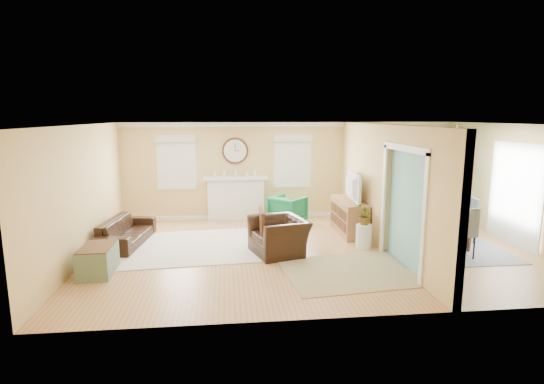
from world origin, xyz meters
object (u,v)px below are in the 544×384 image
object	(u,v)px
credenza	(349,217)
sofa	(126,231)
eames_chair	(279,236)
dining_table	(431,230)
green_chair	(288,210)

from	to	relation	value
credenza	sofa	bearing A→B (deg)	-176.15
eames_chair	dining_table	distance (m)	3.45
green_chair	dining_table	xyz separation A→B (m)	(2.90, -2.04, -0.06)
sofa	eames_chair	bearing A→B (deg)	-100.20
eames_chair	dining_table	bearing A→B (deg)	80.12
eames_chair	dining_table	xyz separation A→B (m)	(3.43, 0.37, -0.07)
green_chair	credenza	size ratio (longest dim) A/B	0.52
credenza	eames_chair	bearing A→B (deg)	-144.06
sofa	dining_table	world-z (taller)	dining_table
dining_table	credenza	bearing A→B (deg)	49.32
sofa	green_chair	bearing A→B (deg)	-62.53
sofa	green_chair	size ratio (longest dim) A/B	2.43
eames_chair	credenza	bearing A→B (deg)	109.97
credenza	dining_table	world-z (taller)	credenza
sofa	credenza	distance (m)	5.10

